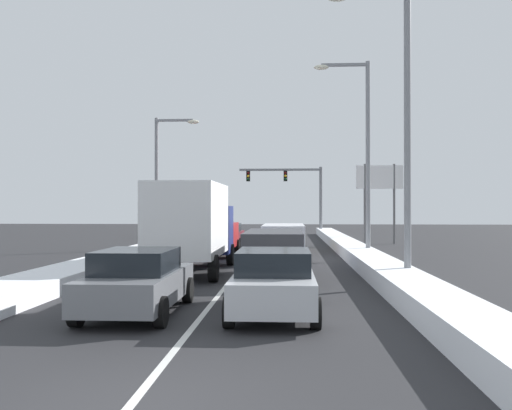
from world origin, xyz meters
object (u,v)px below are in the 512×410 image
object	(u,v)px
box_truck_center_lane_second	(193,223)
sedan_tan_right_lane_fourth	(287,237)
sedan_silver_right_lane_nearest	(274,282)
sedan_gray_center_lane_nearest	(138,281)
street_lamp_right_mid	(361,143)
suv_charcoal_right_lane_second	(274,250)
suv_red_center_lane_third	(216,236)
suv_white_right_lane_third	(283,238)
sedan_maroon_center_lane_fourth	(227,235)
street_lamp_right_near	(397,111)
roadside_sign_right	(379,185)
street_lamp_left_mid	(163,170)
traffic_light_gantry	(295,186)

from	to	relation	value
box_truck_center_lane_second	sedan_tan_right_lane_fourth	bearing A→B (deg)	73.35
sedan_silver_right_lane_nearest	sedan_gray_center_lane_nearest	bearing A→B (deg)	-178.76
box_truck_center_lane_second	street_lamp_right_mid	distance (m)	9.77
suv_charcoal_right_lane_second	box_truck_center_lane_second	size ratio (longest dim) A/B	0.68
sedan_silver_right_lane_nearest	sedan_tan_right_lane_fourth	xyz separation A→B (m)	(0.26, 19.87, 0.00)
suv_red_center_lane_third	street_lamp_right_mid	xyz separation A→B (m)	(7.22, -2.26, 4.53)
suv_white_right_lane_third	sedan_maroon_center_lane_fourth	xyz separation A→B (m)	(-3.63, 8.17, -0.25)
street_lamp_right_near	sedan_gray_center_lane_nearest	bearing A→B (deg)	-144.56
suv_charcoal_right_lane_second	box_truck_center_lane_second	world-z (taller)	box_truck_center_lane_second
street_lamp_right_near	suv_charcoal_right_lane_second	bearing A→B (deg)	156.59
sedan_gray_center_lane_nearest	sedan_maroon_center_lane_fourth	bearing A→B (deg)	90.90
street_lamp_right_near	roadside_sign_right	world-z (taller)	street_lamp_right_near
street_lamp_right_mid	sedan_maroon_center_lane_fourth	bearing A→B (deg)	131.04
street_lamp_right_near	street_lamp_right_mid	distance (m)	8.80
sedan_silver_right_lane_nearest	suv_red_center_lane_third	world-z (taller)	suv_red_center_lane_third
suv_white_right_lane_third	roadside_sign_right	xyz separation A→B (m)	(6.50, 11.98, 3.00)
street_lamp_right_mid	street_lamp_left_mid	size ratio (longest dim) A/B	1.20
box_truck_center_lane_second	street_lamp_right_mid	bearing A→B (deg)	38.81
roadside_sign_right	suv_white_right_lane_third	bearing A→B (deg)	-118.46
suv_red_center_lane_third	sedan_tan_right_lane_fourth	bearing A→B (deg)	46.63
suv_red_center_lane_third	sedan_maroon_center_lane_fourth	size ratio (longest dim) A/B	1.09
suv_charcoal_right_lane_second	sedan_gray_center_lane_nearest	size ratio (longest dim) A/B	1.09
suv_white_right_lane_third	roadside_sign_right	world-z (taller)	roadside_sign_right
suv_white_right_lane_third	street_lamp_right_mid	xyz separation A→B (m)	(3.68, -0.22, 4.53)
roadside_sign_right	sedan_silver_right_lane_nearest	bearing A→B (deg)	-104.28
traffic_light_gantry	street_lamp_right_mid	distance (m)	24.38
suv_charcoal_right_lane_second	sedan_gray_center_lane_nearest	distance (m)	7.31
sedan_tan_right_lane_fourth	street_lamp_left_mid	distance (m)	8.37
sedan_maroon_center_lane_fourth	traffic_light_gantry	world-z (taller)	traffic_light_gantry
box_truck_center_lane_second	sedan_maroon_center_lane_fourth	world-z (taller)	box_truck_center_lane_second
suv_red_center_lane_third	roadside_sign_right	world-z (taller)	roadside_sign_right
suv_white_right_lane_third	street_lamp_right_near	xyz separation A→B (m)	(3.67, -9.02, 4.53)
traffic_light_gantry	street_lamp_right_mid	size ratio (longest dim) A/B	0.80
box_truck_center_lane_second	sedan_gray_center_lane_nearest	bearing A→B (deg)	-89.25
suv_charcoal_right_lane_second	sedan_tan_right_lane_fourth	bearing A→B (deg)	88.18
street_lamp_left_mid	suv_red_center_lane_third	bearing A→B (deg)	-46.44
traffic_light_gantry	sedan_tan_right_lane_fourth	bearing A→B (deg)	-92.13
suv_red_center_lane_third	roadside_sign_right	distance (m)	14.45
sedan_tan_right_lane_fourth	box_truck_center_lane_second	world-z (taller)	box_truck_center_lane_second
box_truck_center_lane_second	suv_red_center_lane_third	size ratio (longest dim) A/B	1.47
suv_white_right_lane_third	box_truck_center_lane_second	size ratio (longest dim) A/B	0.68
traffic_light_gantry	sedan_gray_center_lane_nearest	bearing A→B (deg)	-96.18
suv_white_right_lane_third	sedan_maroon_center_lane_fourth	distance (m)	8.94
suv_charcoal_right_lane_second	suv_red_center_lane_third	size ratio (longest dim) A/B	1.00
street_lamp_right_near	roadside_sign_right	bearing A→B (deg)	82.34
box_truck_center_lane_second	street_lamp_right_near	bearing A→B (deg)	-23.88
suv_red_center_lane_third	sedan_maroon_center_lane_fourth	distance (m)	6.13
sedan_tan_right_lane_fourth	roadside_sign_right	world-z (taller)	roadside_sign_right
sedan_maroon_center_lane_fourth	street_lamp_left_mid	distance (m)	5.80
traffic_light_gantry	street_lamp_left_mid	xyz separation A→B (m)	(-8.05, -18.07, 0.21)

